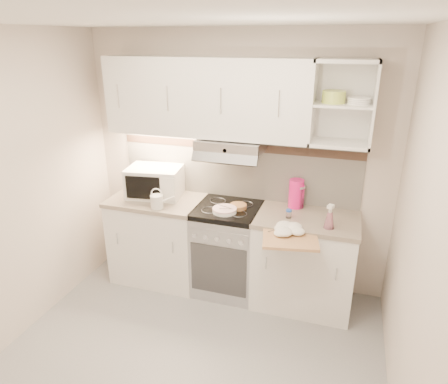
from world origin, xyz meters
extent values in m
plane|color=gray|center=(0.00, 0.00, 0.00)|extent=(3.00, 3.00, 0.00)
cube|color=beige|center=(0.00, 1.40, 1.25)|extent=(3.00, 0.04, 2.50)
cube|color=beige|center=(0.00, -1.40, 1.25)|extent=(3.00, 0.04, 2.50)
cube|color=beige|center=(-1.50, 0.00, 1.25)|extent=(0.04, 2.80, 2.50)
cube|color=beige|center=(1.50, 0.00, 1.25)|extent=(0.04, 2.80, 2.50)
cube|color=white|center=(0.00, 0.00, 2.50)|extent=(3.00, 2.80, 0.04)
cube|color=silver|center=(0.00, 1.39, 1.22)|extent=(2.40, 0.02, 0.64)
cube|color=#3C2A20|center=(0.00, 1.38, 1.42)|extent=(2.40, 0.01, 0.08)
cube|color=white|center=(-0.25, 1.23, 1.90)|extent=(1.90, 0.34, 0.70)
cube|color=white|center=(0.95, 1.23, 1.90)|extent=(0.50, 0.34, 0.70)
cylinder|color=#B6CC4E|center=(0.87, 1.23, 1.95)|extent=(0.19, 0.19, 0.10)
cylinder|color=white|center=(1.07, 1.23, 1.93)|extent=(0.18, 0.18, 0.06)
cube|color=#B7B7BC|center=(0.00, 1.20, 1.48)|extent=(0.60, 0.40, 0.12)
cube|color=white|center=(-0.75, 1.10, 0.43)|extent=(0.90, 0.60, 0.86)
cube|color=gray|center=(-0.75, 1.10, 0.88)|extent=(0.92, 0.62, 0.04)
cube|color=white|center=(0.75, 1.10, 0.43)|extent=(0.90, 0.60, 0.86)
cube|color=gray|center=(0.75, 1.10, 0.88)|extent=(0.92, 0.62, 0.04)
cube|color=#B7B7BC|center=(0.00, 1.10, 0.42)|extent=(0.60, 0.58, 0.85)
cube|color=black|center=(0.00, 1.10, 0.88)|extent=(0.60, 0.60, 0.05)
cube|color=silver|center=(-0.79, 1.18, 1.05)|extent=(0.58, 0.46, 0.30)
cube|color=black|center=(-0.79, 0.98, 1.05)|extent=(0.34, 0.07, 0.23)
cylinder|color=silver|center=(-0.63, 0.88, 0.96)|extent=(0.12, 0.12, 0.13)
cone|color=silver|center=(-0.54, 0.90, 0.98)|extent=(0.17, 0.08, 0.10)
torus|color=silver|center=(-0.63, 0.88, 1.05)|extent=(0.10, 0.04, 0.10)
cylinder|color=white|center=(0.01, 0.98, 0.91)|extent=(0.22, 0.22, 0.01)
cylinder|color=white|center=(0.01, 0.98, 0.92)|extent=(0.22, 0.22, 0.01)
cylinder|color=white|center=(0.01, 0.98, 0.94)|extent=(0.22, 0.22, 0.01)
cube|color=silver|center=(0.01, 0.98, 0.94)|extent=(0.14, 0.04, 0.01)
cylinder|color=#AF9040|center=(0.10, 1.11, 0.92)|extent=(0.16, 0.16, 0.04)
cylinder|color=#E81676|center=(0.61, 1.30, 1.04)|extent=(0.14, 0.14, 0.27)
cube|color=#E81676|center=(0.68, 1.28, 1.07)|extent=(0.03, 0.04, 0.11)
cylinder|color=white|center=(0.63, 1.30, 1.00)|extent=(0.11, 0.11, 0.20)
cylinder|color=#B7B7BC|center=(0.63, 1.30, 1.11)|extent=(0.12, 0.12, 0.02)
cylinder|color=silver|center=(0.59, 1.04, 0.93)|extent=(0.05, 0.05, 0.06)
cylinder|color=#2351AF|center=(0.59, 1.04, 0.97)|extent=(0.05, 0.05, 0.02)
cone|color=pink|center=(0.95, 0.93, 0.97)|extent=(0.09, 0.09, 0.14)
cube|color=tan|center=(0.66, 0.71, 0.87)|extent=(0.51, 0.48, 0.02)
camera|label=1|loc=(1.02, -2.23, 2.40)|focal=32.00mm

